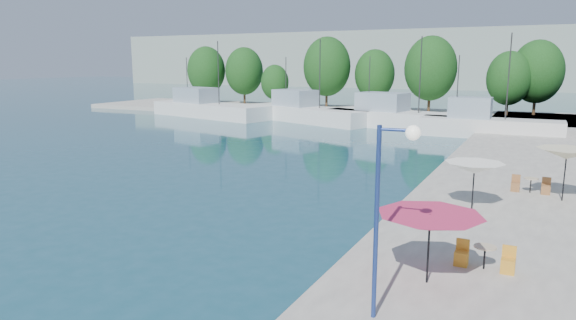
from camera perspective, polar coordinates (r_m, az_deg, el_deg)
The scene contains 21 objects.
quay_far at distance 70.36m, azimuth 10.20°, elevation 5.06°, with size 90.00×16.00×0.60m, color gray.
hill_west at distance 165.54m, azimuth 12.19°, elevation 10.84°, with size 180.00×40.00×16.00m, color gray.
trawler_01 at distance 69.27m, azimuth -8.93°, elevation 5.65°, with size 18.88×9.01×10.20m.
trawler_02 at distance 62.69m, azimuth 2.10°, elevation 5.25°, with size 17.34×10.16×10.20m.
trawler_03 at distance 57.92m, azimuth 12.28°, elevation 4.55°, with size 17.94×7.92×10.20m.
trawler_04 at distance 53.00m, azimuth 21.18°, elevation 3.52°, with size 12.90×3.42×10.20m.
tree_01 at distance 85.84m, azimuth -9.07°, elevation 9.81°, with size 6.16×6.16×9.11m.
tree_02 at distance 83.54m, azimuth -4.89°, elevation 9.81°, with size 6.04×6.04×8.94m.
tree_03 at distance 78.31m, azimuth -1.48°, elevation 8.63°, with size 4.20×4.20×6.22m.
tree_04 at distance 76.64m, azimuth 4.35°, elevation 10.31°, with size 6.93×6.93×10.25m.
tree_05 at distance 75.36m, azimuth 9.60°, elevation 9.36°, with size 5.67×5.67×8.39m.
tree_06 at distance 70.41m, azimuth 15.56°, elevation 9.78°, with size 6.73×6.73×9.96m.
tree_07 at distance 69.87m, azimuth 23.34°, elevation 8.33°, with size 5.36×5.36×7.94m.
tree_08 at distance 71.88m, azimuth 25.95°, elevation 8.82°, with size 6.30×6.30×9.33m.
umbrella_pink at distance 15.69m, azimuth 15.48°, elevation -6.70°, with size 3.15×3.15×2.13m.
umbrella_white at distance 24.18m, azimuth 20.01°, elevation -0.84°, with size 2.60×2.60×2.14m.
umbrella_cream at distance 27.39m, azimuth 28.56°, elevation 0.60°, with size 2.71×2.71×2.52m.
cafe_table_01 at distance 17.77m, azimuth 20.97°, elevation -10.37°, with size 1.82×0.70×0.76m.
cafe_table_02 at distance 21.55m, azimuth 15.46°, elevation -6.34°, with size 1.82×0.70×0.76m.
cafe_table_03 at distance 28.72m, azimuth 25.33°, elevation -2.75°, with size 1.82×0.70×0.76m.
street_lamp at distance 12.79m, azimuth 11.32°, elevation -2.98°, with size 1.04×0.36×5.03m.
Camera 1 is at (11.71, -0.20, 7.08)m, focal length 32.00 mm.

